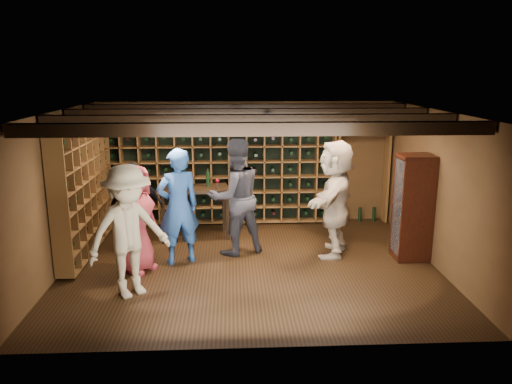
{
  "coord_description": "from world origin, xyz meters",
  "views": [
    {
      "loc": [
        -0.29,
        -7.65,
        3.13
      ],
      "look_at": [
        0.1,
        0.2,
        1.19
      ],
      "focal_mm": 35.0,
      "sensor_mm": 36.0,
      "label": 1
    }
  ],
  "objects_px": {
    "display_cabinet": "(413,210)",
    "guest_red_floral": "(136,219)",
    "man_grey_suit": "(235,197)",
    "guest_woman_black": "(136,208)",
    "man_blue_shirt": "(178,207)",
    "guest_khaki": "(128,232)",
    "tasting_table": "(194,194)",
    "guest_beige": "(335,198)"
  },
  "relations": [
    {
      "from": "display_cabinet",
      "to": "tasting_table",
      "type": "xyz_separation_m",
      "value": [
        -3.72,
        1.27,
        -0.01
      ]
    },
    {
      "from": "display_cabinet",
      "to": "man_blue_shirt",
      "type": "bearing_deg",
      "value": 179.88
    },
    {
      "from": "man_blue_shirt",
      "to": "guest_khaki",
      "type": "xyz_separation_m",
      "value": [
        -0.56,
        -1.21,
        -0.02
      ]
    },
    {
      "from": "guest_khaki",
      "to": "tasting_table",
      "type": "relative_size",
      "value": 1.38
    },
    {
      "from": "display_cabinet",
      "to": "guest_woman_black",
      "type": "distance_m",
      "value": 4.69
    },
    {
      "from": "guest_beige",
      "to": "man_grey_suit",
      "type": "bearing_deg",
      "value": -73.33
    },
    {
      "from": "guest_red_floral",
      "to": "man_grey_suit",
      "type": "bearing_deg",
      "value": -33.83
    },
    {
      "from": "man_blue_shirt",
      "to": "tasting_table",
      "type": "xyz_separation_m",
      "value": [
        0.16,
        1.27,
        -0.11
      ]
    },
    {
      "from": "guest_woman_black",
      "to": "guest_beige",
      "type": "height_order",
      "value": "guest_beige"
    },
    {
      "from": "guest_khaki",
      "to": "guest_beige",
      "type": "xyz_separation_m",
      "value": [
        3.19,
        1.47,
        0.06
      ]
    },
    {
      "from": "man_blue_shirt",
      "to": "display_cabinet",
      "type": "bearing_deg",
      "value": 156.82
    },
    {
      "from": "guest_beige",
      "to": "guest_khaki",
      "type": "bearing_deg",
      "value": -43.94
    },
    {
      "from": "display_cabinet",
      "to": "man_grey_suit",
      "type": "relative_size",
      "value": 0.87
    },
    {
      "from": "guest_woman_black",
      "to": "tasting_table",
      "type": "bearing_deg",
      "value": -162.33
    },
    {
      "from": "guest_red_floral",
      "to": "guest_khaki",
      "type": "bearing_deg",
      "value": -145.12
    },
    {
      "from": "guest_woman_black",
      "to": "guest_beige",
      "type": "bearing_deg",
      "value": 154.64
    },
    {
      "from": "man_blue_shirt",
      "to": "man_grey_suit",
      "type": "height_order",
      "value": "man_grey_suit"
    },
    {
      "from": "man_blue_shirt",
      "to": "guest_khaki",
      "type": "height_order",
      "value": "man_blue_shirt"
    },
    {
      "from": "tasting_table",
      "to": "guest_woman_black",
      "type": "bearing_deg",
      "value": -148.75
    },
    {
      "from": "tasting_table",
      "to": "guest_beige",
      "type": "bearing_deg",
      "value": -29.94
    },
    {
      "from": "man_grey_suit",
      "to": "guest_woman_black",
      "type": "xyz_separation_m",
      "value": [
        -1.71,
        0.1,
        -0.2
      ]
    },
    {
      "from": "display_cabinet",
      "to": "guest_khaki",
      "type": "height_order",
      "value": "guest_khaki"
    },
    {
      "from": "guest_khaki",
      "to": "guest_red_floral",
      "type": "bearing_deg",
      "value": 56.92
    },
    {
      "from": "display_cabinet",
      "to": "man_blue_shirt",
      "type": "xyz_separation_m",
      "value": [
        -3.88,
        0.01,
        0.1
      ]
    },
    {
      "from": "man_grey_suit",
      "to": "guest_khaki",
      "type": "relative_size",
      "value": 1.07
    },
    {
      "from": "display_cabinet",
      "to": "tasting_table",
      "type": "distance_m",
      "value": 3.93
    },
    {
      "from": "man_grey_suit",
      "to": "guest_khaki",
      "type": "bearing_deg",
      "value": 23.42
    },
    {
      "from": "display_cabinet",
      "to": "guest_red_floral",
      "type": "xyz_separation_m",
      "value": [
        -4.5,
        -0.33,
        0.0
      ]
    },
    {
      "from": "display_cabinet",
      "to": "man_grey_suit",
      "type": "bearing_deg",
      "value": 172.15
    },
    {
      "from": "man_blue_shirt",
      "to": "guest_khaki",
      "type": "relative_size",
      "value": 1.02
    },
    {
      "from": "display_cabinet",
      "to": "man_grey_suit",
      "type": "height_order",
      "value": "man_grey_suit"
    },
    {
      "from": "display_cabinet",
      "to": "guest_red_floral",
      "type": "relative_size",
      "value": 1.02
    },
    {
      "from": "guest_beige",
      "to": "man_blue_shirt",
      "type": "bearing_deg",
      "value": -63.0
    },
    {
      "from": "tasting_table",
      "to": "display_cabinet",
      "type": "bearing_deg",
      "value": -26.67
    },
    {
      "from": "guest_red_floral",
      "to": "tasting_table",
      "type": "relative_size",
      "value": 1.26
    },
    {
      "from": "guest_woman_black",
      "to": "man_blue_shirt",
      "type": "bearing_deg",
      "value": 126.13
    },
    {
      "from": "guest_khaki",
      "to": "tasting_table",
      "type": "bearing_deg",
      "value": 36.55
    },
    {
      "from": "man_blue_shirt",
      "to": "man_grey_suit",
      "type": "xyz_separation_m",
      "value": [
        0.93,
        0.4,
        0.05
      ]
    },
    {
      "from": "man_blue_shirt",
      "to": "guest_beige",
      "type": "bearing_deg",
      "value": 162.62
    },
    {
      "from": "man_grey_suit",
      "to": "guest_red_floral",
      "type": "bearing_deg",
      "value": 1.64
    },
    {
      "from": "guest_woman_black",
      "to": "man_grey_suit",
      "type": "bearing_deg",
      "value": 155.29
    },
    {
      "from": "guest_khaki",
      "to": "guest_beige",
      "type": "bearing_deg",
      "value": -12.38
    }
  ]
}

